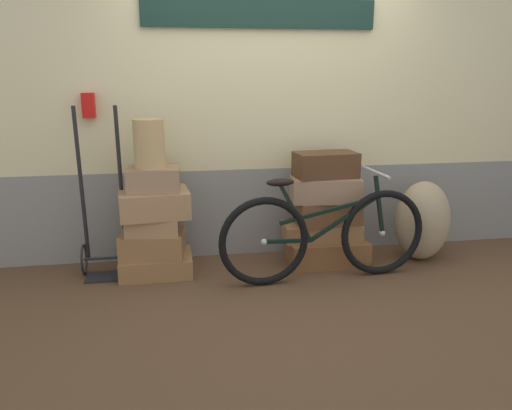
{
  "coord_description": "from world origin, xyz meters",
  "views": [
    {
      "loc": [
        -0.89,
        -3.72,
        1.66
      ],
      "look_at": [
        -0.21,
        0.3,
        0.58
      ],
      "focal_mm": 36.21,
      "sensor_mm": 36.0,
      "label": 1
    }
  ],
  "objects_px": {
    "suitcase_4": "(154,179)",
    "suitcase_6": "(322,231)",
    "suitcase_2": "(152,225)",
    "suitcase_8": "(325,189)",
    "suitcase_5": "(327,251)",
    "suitcase_9": "(326,165)",
    "bicycle": "(324,235)",
    "suitcase_3": "(154,203)",
    "luggage_trolley": "(105,233)",
    "suitcase_1": "(153,244)",
    "suitcase_7": "(328,212)",
    "burlap_sack": "(422,221)",
    "wicker_basket": "(149,144)",
    "suitcase_0": "(156,264)"
  },
  "relations": [
    {
      "from": "suitcase_1",
      "to": "suitcase_4",
      "type": "height_order",
      "value": "suitcase_4"
    },
    {
      "from": "suitcase_2",
      "to": "suitcase_8",
      "type": "distance_m",
      "value": 1.48
    },
    {
      "from": "suitcase_5",
      "to": "wicker_basket",
      "type": "distance_m",
      "value": 1.78
    },
    {
      "from": "suitcase_3",
      "to": "luggage_trolley",
      "type": "xyz_separation_m",
      "value": [
        -0.41,
        0.05,
        -0.25
      ]
    },
    {
      "from": "suitcase_2",
      "to": "bicycle",
      "type": "relative_size",
      "value": 0.24
    },
    {
      "from": "suitcase_4",
      "to": "suitcase_6",
      "type": "height_order",
      "value": "suitcase_4"
    },
    {
      "from": "suitcase_2",
      "to": "suitcase_4",
      "type": "height_order",
      "value": "suitcase_4"
    },
    {
      "from": "suitcase_3",
      "to": "wicker_basket",
      "type": "height_order",
      "value": "wicker_basket"
    },
    {
      "from": "suitcase_0",
      "to": "suitcase_2",
      "type": "xyz_separation_m",
      "value": [
        -0.02,
        -0.03,
        0.35
      ]
    },
    {
      "from": "suitcase_0",
      "to": "wicker_basket",
      "type": "xyz_separation_m",
      "value": [
        -0.01,
        -0.01,
        1.01
      ]
    },
    {
      "from": "suitcase_4",
      "to": "wicker_basket",
      "type": "xyz_separation_m",
      "value": [
        -0.02,
        -0.01,
        0.29
      ]
    },
    {
      "from": "suitcase_1",
      "to": "luggage_trolley",
      "type": "xyz_separation_m",
      "value": [
        -0.39,
        0.07,
        0.09
      ]
    },
    {
      "from": "suitcase_6",
      "to": "burlap_sack",
      "type": "height_order",
      "value": "burlap_sack"
    },
    {
      "from": "suitcase_9",
      "to": "burlap_sack",
      "type": "bearing_deg",
      "value": -9.11
    },
    {
      "from": "suitcase_1",
      "to": "suitcase_2",
      "type": "distance_m",
      "value": 0.17
    },
    {
      "from": "burlap_sack",
      "to": "suitcase_7",
      "type": "bearing_deg",
      "value": 176.74
    },
    {
      "from": "suitcase_5",
      "to": "suitcase_7",
      "type": "bearing_deg",
      "value": 111.39
    },
    {
      "from": "suitcase_8",
      "to": "wicker_basket",
      "type": "xyz_separation_m",
      "value": [
        -1.45,
        0.0,
        0.42
      ]
    },
    {
      "from": "luggage_trolley",
      "to": "suitcase_4",
      "type": "bearing_deg",
      "value": -7.93
    },
    {
      "from": "suitcase_6",
      "to": "suitcase_9",
      "type": "xyz_separation_m",
      "value": [
        0.02,
        -0.0,
        0.59
      ]
    },
    {
      "from": "suitcase_9",
      "to": "wicker_basket",
      "type": "bearing_deg",
      "value": 176.04
    },
    {
      "from": "burlap_sack",
      "to": "luggage_trolley",
      "type": "bearing_deg",
      "value": 177.63
    },
    {
      "from": "suitcase_2",
      "to": "suitcase_7",
      "type": "relative_size",
      "value": 0.77
    },
    {
      "from": "suitcase_8",
      "to": "bicycle",
      "type": "height_order",
      "value": "bicycle"
    },
    {
      "from": "suitcase_1",
      "to": "suitcase_9",
      "type": "relative_size",
      "value": 0.98
    },
    {
      "from": "luggage_trolley",
      "to": "suitcase_1",
      "type": "bearing_deg",
      "value": -10.17
    },
    {
      "from": "suitcase_5",
      "to": "suitcase_9",
      "type": "relative_size",
      "value": 1.32
    },
    {
      "from": "suitcase_5",
      "to": "bicycle",
      "type": "distance_m",
      "value": 0.46
    },
    {
      "from": "luggage_trolley",
      "to": "suitcase_5",
      "type": "bearing_deg",
      "value": -2.28
    },
    {
      "from": "suitcase_2",
      "to": "suitcase_3",
      "type": "xyz_separation_m",
      "value": [
        0.03,
        0.04,
        0.17
      ]
    },
    {
      "from": "suitcase_1",
      "to": "suitcase_2",
      "type": "relative_size",
      "value": 1.21
    },
    {
      "from": "suitcase_5",
      "to": "luggage_trolley",
      "type": "bearing_deg",
      "value": 179.02
    },
    {
      "from": "suitcase_4",
      "to": "suitcase_5",
      "type": "distance_m",
      "value": 1.62
    },
    {
      "from": "suitcase_3",
      "to": "suitcase_6",
      "type": "xyz_separation_m",
      "value": [
        1.42,
        0.01,
        -0.32
      ]
    },
    {
      "from": "suitcase_2",
      "to": "suitcase_6",
      "type": "bearing_deg",
      "value": 3.64
    },
    {
      "from": "luggage_trolley",
      "to": "suitcase_6",
      "type": "bearing_deg",
      "value": -1.45
    },
    {
      "from": "suitcase_8",
      "to": "suitcase_9",
      "type": "height_order",
      "value": "suitcase_9"
    },
    {
      "from": "suitcase_8",
      "to": "suitcase_3",
      "type": "bearing_deg",
      "value": -174.22
    },
    {
      "from": "suitcase_6",
      "to": "suitcase_7",
      "type": "relative_size",
      "value": 1.22
    },
    {
      "from": "wicker_basket",
      "to": "burlap_sack",
      "type": "height_order",
      "value": "wicker_basket"
    },
    {
      "from": "wicker_basket",
      "to": "suitcase_5",
      "type": "bearing_deg",
      "value": -0.13
    },
    {
      "from": "suitcase_5",
      "to": "suitcase_4",
      "type": "bearing_deg",
      "value": -179.35
    },
    {
      "from": "suitcase_7",
      "to": "suitcase_8",
      "type": "bearing_deg",
      "value": -161.86
    },
    {
      "from": "wicker_basket",
      "to": "suitcase_2",
      "type": "bearing_deg",
      "value": -112.96
    },
    {
      "from": "suitcase_0",
      "to": "suitcase_7",
      "type": "relative_size",
      "value": 1.08
    },
    {
      "from": "suitcase_3",
      "to": "bicycle",
      "type": "bearing_deg",
      "value": -20.35
    },
    {
      "from": "suitcase_2",
      "to": "suitcase_4",
      "type": "bearing_deg",
      "value": 51.84
    },
    {
      "from": "suitcase_2",
      "to": "luggage_trolley",
      "type": "xyz_separation_m",
      "value": [
        -0.39,
        0.09,
        -0.08
      ]
    },
    {
      "from": "suitcase_8",
      "to": "wicker_basket",
      "type": "distance_m",
      "value": 1.51
    },
    {
      "from": "suitcase_5",
      "to": "bicycle",
      "type": "xyz_separation_m",
      "value": [
        -0.14,
        -0.35,
        0.27
      ]
    }
  ]
}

